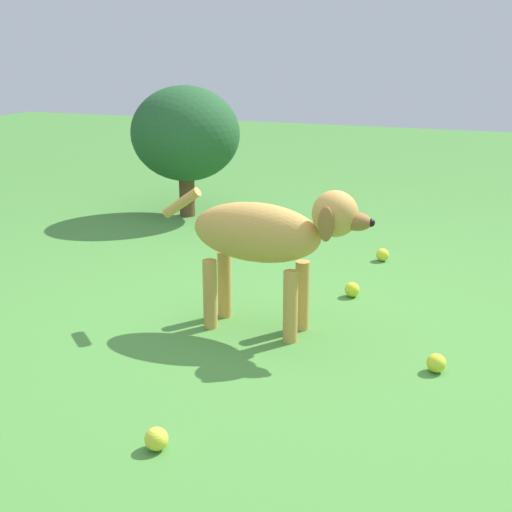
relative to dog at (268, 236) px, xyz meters
The scene contains 7 objects.
ground 0.43m from the dog, ahead, with size 14.00×14.00×0.00m, color #478438.
dog is the anchor object (origin of this frame).
tennis_ball_0 0.64m from the dog, 66.04° to the left, with size 0.07×0.07×0.07m, color #C2D52A.
tennis_ball_1 0.76m from the dog, 10.89° to the right, with size 0.07×0.07×0.07m, color #CBD632.
tennis_ball_2 1.14m from the dog, 77.59° to the left, with size 0.07×0.07×0.07m, color yellow.
tennis_ball_3 0.96m from the dog, 89.43° to the right, with size 0.07×0.07×0.07m, color yellow.
shrub_near 1.95m from the dog, 126.22° to the left, with size 0.70×0.63×0.83m.
Camera 1 is at (0.68, -2.34, 1.08)m, focal length 48.64 mm.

